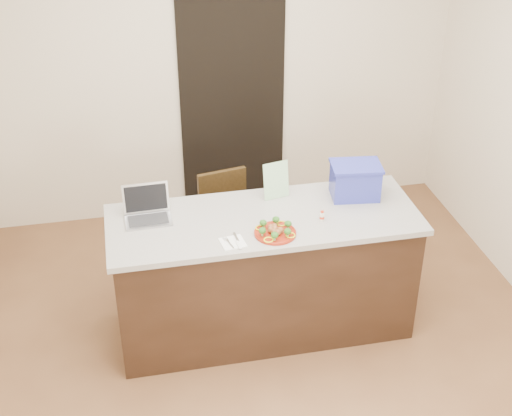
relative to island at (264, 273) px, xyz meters
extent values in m
plane|color=brown|center=(0.00, -0.25, -0.46)|extent=(4.00, 4.00, 0.00)
plane|color=beige|center=(0.00, 1.75, 0.89)|extent=(4.00, 0.00, 4.00)
cube|color=black|center=(0.10, 1.73, 0.54)|extent=(0.90, 0.02, 2.00)
cube|color=black|center=(0.00, 0.00, -0.02)|extent=(2.00, 0.70, 0.88)
cube|color=beige|center=(0.00, 0.00, 0.44)|extent=(2.06, 0.76, 0.04)
cylinder|color=maroon|center=(0.03, -0.21, 0.47)|extent=(0.27, 0.27, 0.02)
torus|color=maroon|center=(0.03, -0.21, 0.47)|extent=(0.27, 0.27, 0.01)
sphere|color=brown|center=(0.03, -0.21, 0.49)|extent=(0.04, 0.04, 0.04)
sphere|color=brown|center=(0.03, -0.18, 0.49)|extent=(0.04, 0.04, 0.04)
sphere|color=brown|center=(0.00, -0.19, 0.49)|extent=(0.04, 0.04, 0.04)
sphere|color=brown|center=(-0.01, -0.22, 0.49)|extent=(0.04, 0.04, 0.04)
sphere|color=brown|center=(0.01, -0.24, 0.49)|extent=(0.04, 0.04, 0.04)
sphere|color=brown|center=(0.03, -0.25, 0.49)|extent=(0.04, 0.04, 0.04)
sphere|color=brown|center=(0.06, -0.23, 0.49)|extent=(0.04, 0.04, 0.04)
ellipsoid|color=#1C4813|center=(0.11, -0.19, 0.51)|extent=(0.05, 0.05, 0.04)
ellipsoid|color=#1C4813|center=(0.05, -0.13, 0.51)|extent=(0.05, 0.05, 0.04)
ellipsoid|color=#1C4813|center=(-0.04, -0.15, 0.51)|extent=(0.05, 0.05, 0.04)
ellipsoid|color=#1C4813|center=(-0.06, -0.24, 0.51)|extent=(0.05, 0.05, 0.04)
ellipsoid|color=#1C4813|center=(0.00, -0.30, 0.51)|extent=(0.05, 0.05, 0.04)
ellipsoid|color=#1C4813|center=(0.09, -0.28, 0.51)|extent=(0.05, 0.05, 0.04)
torus|color=yellow|center=(0.09, -0.13, 0.48)|extent=(0.06, 0.06, 0.01)
torus|color=yellow|center=(-0.06, -0.15, 0.48)|extent=(0.06, 0.06, 0.01)
torus|color=yellow|center=(-0.04, -0.30, 0.48)|extent=(0.06, 0.06, 0.01)
torus|color=yellow|center=(0.11, -0.28, 0.48)|extent=(0.06, 0.06, 0.01)
cube|color=silver|center=(-0.26, -0.26, 0.46)|extent=(0.16, 0.16, 0.01)
cube|color=silver|center=(-0.28, -0.28, 0.47)|extent=(0.04, 0.11, 0.00)
cube|color=silver|center=(-0.28, -0.22, 0.47)|extent=(0.04, 0.05, 0.00)
cube|color=silver|center=(-0.23, -0.30, 0.47)|extent=(0.03, 0.09, 0.01)
cube|color=silver|center=(-0.23, -0.21, 0.47)|extent=(0.02, 0.11, 0.00)
cylinder|color=beige|center=(0.36, -0.11, 0.48)|extent=(0.03, 0.03, 0.05)
cylinder|color=beige|center=(0.36, -0.11, 0.51)|extent=(0.02, 0.02, 0.01)
cylinder|color=red|center=(0.36, -0.11, 0.52)|extent=(0.02, 0.02, 0.01)
cylinder|color=red|center=(0.36, -0.11, 0.48)|extent=(0.03, 0.03, 0.02)
cube|color=#A4A4A8|center=(-0.75, 0.11, 0.46)|extent=(0.31, 0.22, 0.01)
cube|color=#A4A4A8|center=(-0.75, 0.22, 0.57)|extent=(0.30, 0.06, 0.20)
cube|color=black|center=(-0.75, 0.21, 0.57)|extent=(0.28, 0.05, 0.17)
cube|color=#252528|center=(-0.75, 0.10, 0.47)|extent=(0.26, 0.15, 0.00)
cube|color=white|center=(0.14, 0.24, 0.59)|extent=(0.19, 0.08, 0.26)
cube|color=#293097|center=(0.67, 0.15, 0.57)|extent=(0.34, 0.26, 0.22)
cube|color=#293097|center=(0.67, 0.15, 0.69)|extent=(0.37, 0.28, 0.02)
cube|color=#372410|center=(-0.15, 0.63, -0.05)|extent=(0.45, 0.45, 0.04)
cube|color=#372410|center=(-0.15, 0.80, 0.18)|extent=(0.38, 0.11, 0.44)
cylinder|color=#372410|center=(-0.32, 0.46, -0.26)|extent=(0.03, 0.03, 0.41)
cylinder|color=#372410|center=(0.01, 0.46, -0.26)|extent=(0.03, 0.03, 0.41)
cylinder|color=#372410|center=(-0.32, 0.79, -0.26)|extent=(0.03, 0.03, 0.41)
cylinder|color=#372410|center=(0.01, 0.79, -0.26)|extent=(0.03, 0.03, 0.41)
camera|label=1|loc=(-0.86, -3.89, 2.92)|focal=50.00mm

